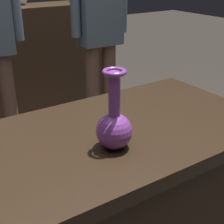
% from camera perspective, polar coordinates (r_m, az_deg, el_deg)
% --- Properties ---
extents(display_plinth, '(1.20, 0.64, 0.80)m').
position_cam_1_polar(display_plinth, '(1.42, -0.29, -17.57)').
color(display_plinth, black).
rests_on(display_plinth, ground_plane).
extents(vase_centerpiece, '(0.12, 0.12, 0.26)m').
position_cam_1_polar(vase_centerpiece, '(1.05, 0.38, -2.28)').
color(vase_centerpiece, '#7A388E').
rests_on(vase_centerpiece, display_plinth).
extents(visitor_near_right, '(0.47, 0.20, 1.56)m').
position_cam_1_polar(visitor_near_right, '(2.60, -2.06, 14.62)').
color(visitor_near_right, brown).
rests_on(visitor_near_right, ground_plane).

